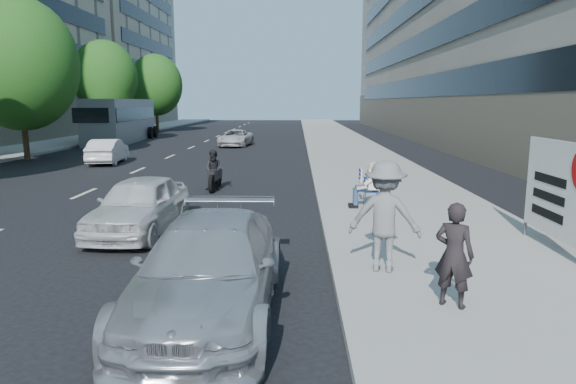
{
  "coord_description": "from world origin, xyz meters",
  "views": [
    {
      "loc": [
        0.77,
        -9.12,
        3.09
      ],
      "look_at": [
        0.57,
        2.35,
        1.07
      ],
      "focal_mm": 32.0,
      "sensor_mm": 36.0,
      "label": 1
    }
  ],
  "objects_px": {
    "white_sedan_mid": "(108,151)",
    "protest_banner": "(563,191)",
    "white_sedan_far": "(236,138)",
    "white_sedan_near": "(139,205)",
    "seated_protester": "(367,182)",
    "parked_sedan": "(209,269)",
    "bus": "(122,121)",
    "motorcycle": "(215,172)",
    "jogger": "(385,216)",
    "pedestrian_woman": "(454,255)"
  },
  "relations": [
    {
      "from": "seated_protester",
      "to": "motorcycle",
      "type": "relative_size",
      "value": 0.64
    },
    {
      "from": "seated_protester",
      "to": "motorcycle",
      "type": "xyz_separation_m",
      "value": [
        -4.89,
        3.68,
        -0.24
      ]
    },
    {
      "from": "jogger",
      "to": "motorcycle",
      "type": "distance_m",
      "value": 10.22
    },
    {
      "from": "pedestrian_woman",
      "to": "white_sedan_far",
      "type": "distance_m",
      "value": 29.82
    },
    {
      "from": "jogger",
      "to": "white_sedan_mid",
      "type": "distance_m",
      "value": 20.39
    },
    {
      "from": "motorcycle",
      "to": "white_sedan_far",
      "type": "bearing_deg",
      "value": 98.92
    },
    {
      "from": "pedestrian_woman",
      "to": "bus",
      "type": "relative_size",
      "value": 0.13
    },
    {
      "from": "protest_banner",
      "to": "bus",
      "type": "xyz_separation_m",
      "value": [
        -18.87,
        30.5,
        0.23
      ]
    },
    {
      "from": "white_sedan_far",
      "to": "motorcycle",
      "type": "xyz_separation_m",
      "value": [
        1.43,
        -18.29,
        0.06
      ]
    },
    {
      "from": "motorcycle",
      "to": "pedestrian_woman",
      "type": "bearing_deg",
      "value": -59.9
    },
    {
      "from": "seated_protester",
      "to": "parked_sedan",
      "type": "bearing_deg",
      "value": -114.51
    },
    {
      "from": "parked_sedan",
      "to": "white_sedan_near",
      "type": "height_order",
      "value": "parked_sedan"
    },
    {
      "from": "seated_protester",
      "to": "jogger",
      "type": "xyz_separation_m",
      "value": [
        -0.45,
        -5.51,
        0.25
      ]
    },
    {
      "from": "white_sedan_far",
      "to": "white_sedan_mid",
      "type": "bearing_deg",
      "value": -110.46
    },
    {
      "from": "seated_protester",
      "to": "white_sedan_mid",
      "type": "distance_m",
      "value": 16.37
    },
    {
      "from": "parked_sedan",
      "to": "bus",
      "type": "bearing_deg",
      "value": 111.29
    },
    {
      "from": "parked_sedan",
      "to": "bus",
      "type": "relative_size",
      "value": 0.4
    },
    {
      "from": "jogger",
      "to": "white_sedan_mid",
      "type": "bearing_deg",
      "value": -42.21
    },
    {
      "from": "pedestrian_woman",
      "to": "motorcycle",
      "type": "bearing_deg",
      "value": -31.68
    },
    {
      "from": "white_sedan_mid",
      "to": "white_sedan_far",
      "type": "relative_size",
      "value": 0.91
    },
    {
      "from": "jogger",
      "to": "white_sedan_near",
      "type": "distance_m",
      "value": 6.14
    },
    {
      "from": "protest_banner",
      "to": "motorcycle",
      "type": "height_order",
      "value": "protest_banner"
    },
    {
      "from": "white_sedan_near",
      "to": "white_sedan_mid",
      "type": "distance_m",
      "value": 15.13
    },
    {
      "from": "jogger",
      "to": "motorcycle",
      "type": "height_order",
      "value": "jogger"
    },
    {
      "from": "white_sedan_mid",
      "to": "bus",
      "type": "bearing_deg",
      "value": -80.44
    },
    {
      "from": "seated_protester",
      "to": "pedestrian_woman",
      "type": "xyz_separation_m",
      "value": [
        0.29,
        -7.1,
        0.05
      ]
    },
    {
      "from": "white_sedan_near",
      "to": "bus",
      "type": "height_order",
      "value": "bus"
    },
    {
      "from": "seated_protester",
      "to": "parked_sedan",
      "type": "relative_size",
      "value": 0.27
    },
    {
      "from": "motorcycle",
      "to": "jogger",
      "type": "bearing_deg",
      "value": -59.73
    },
    {
      "from": "white_sedan_far",
      "to": "seated_protester",
      "type": "bearing_deg",
      "value": -67.56
    },
    {
      "from": "protest_banner",
      "to": "parked_sedan",
      "type": "bearing_deg",
      "value": -157.54
    },
    {
      "from": "pedestrian_woman",
      "to": "parked_sedan",
      "type": "bearing_deg",
      "value": 32.98
    },
    {
      "from": "white_sedan_mid",
      "to": "bus",
      "type": "height_order",
      "value": "bus"
    },
    {
      "from": "motorcycle",
      "to": "parked_sedan",
      "type": "bearing_deg",
      "value": -76.89
    },
    {
      "from": "seated_protester",
      "to": "bus",
      "type": "height_order",
      "value": "bus"
    },
    {
      "from": "seated_protester",
      "to": "jogger",
      "type": "relative_size",
      "value": 0.67
    },
    {
      "from": "white_sedan_near",
      "to": "motorcycle",
      "type": "relative_size",
      "value": 1.94
    },
    {
      "from": "pedestrian_woman",
      "to": "white_sedan_near",
      "type": "xyz_separation_m",
      "value": [
        -6.0,
        4.72,
        -0.24
      ]
    },
    {
      "from": "pedestrian_woman",
      "to": "parked_sedan",
      "type": "relative_size",
      "value": 0.32
    },
    {
      "from": "pedestrian_woman",
      "to": "parked_sedan",
      "type": "distance_m",
      "value": 3.54
    },
    {
      "from": "parked_sedan",
      "to": "jogger",
      "type": "bearing_deg",
      "value": 30.63
    },
    {
      "from": "protest_banner",
      "to": "white_sedan_far",
      "type": "height_order",
      "value": "protest_banner"
    },
    {
      "from": "parked_sedan",
      "to": "seated_protester",
      "type": "bearing_deg",
      "value": 66.11
    },
    {
      "from": "white_sedan_mid",
      "to": "bus",
      "type": "xyz_separation_m",
      "value": [
        -4.15,
        14.45,
        1.01
      ]
    },
    {
      "from": "white_sedan_mid",
      "to": "protest_banner",
      "type": "bearing_deg",
      "value": 126.05
    },
    {
      "from": "parked_sedan",
      "to": "white_sedan_mid",
      "type": "bearing_deg",
      "value": 114.7
    },
    {
      "from": "bus",
      "to": "seated_protester",
      "type": "bearing_deg",
      "value": -62.31
    },
    {
      "from": "parked_sedan",
      "to": "white_sedan_far",
      "type": "distance_m",
      "value": 29.25
    },
    {
      "from": "pedestrian_woman",
      "to": "white_sedan_mid",
      "type": "relative_size",
      "value": 0.41
    },
    {
      "from": "seated_protester",
      "to": "white_sedan_far",
      "type": "relative_size",
      "value": 0.31
    }
  ]
}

